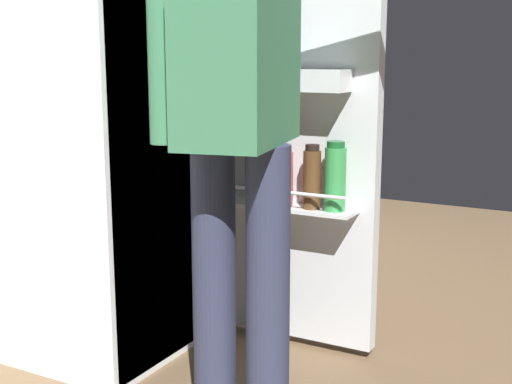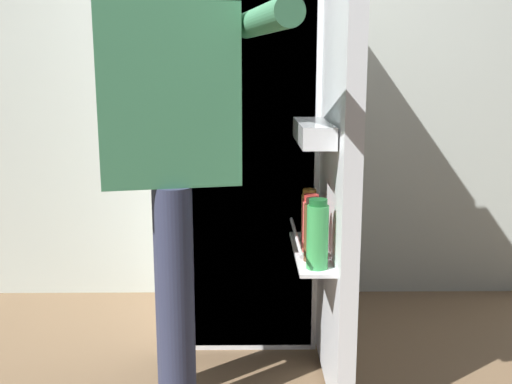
# 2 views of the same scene
# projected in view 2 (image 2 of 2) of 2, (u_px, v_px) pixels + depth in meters

# --- Properties ---
(ground_plane) EXTENTS (5.79, 5.79, 0.00)m
(ground_plane) POSITION_uv_depth(u_px,v_px,m) (241.00, 381.00, 2.21)
(ground_plane) COLOR brown
(kitchen_wall) EXTENTS (4.40, 0.10, 2.55)m
(kitchen_wall) POSITION_uv_depth(u_px,v_px,m) (243.00, 39.00, 2.88)
(kitchen_wall) COLOR beige
(kitchen_wall) RESTS_ON ground_plane
(refrigerator) EXTENTS (0.66, 1.23, 1.64)m
(refrigerator) POSITION_uv_depth(u_px,v_px,m) (248.00, 144.00, 2.55)
(refrigerator) COLOR silver
(refrigerator) RESTS_ON ground_plane
(person) EXTENTS (0.62, 0.67, 1.56)m
(person) POSITION_uv_depth(u_px,v_px,m) (172.00, 135.00, 1.89)
(person) COLOR #2D334C
(person) RESTS_ON ground_plane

